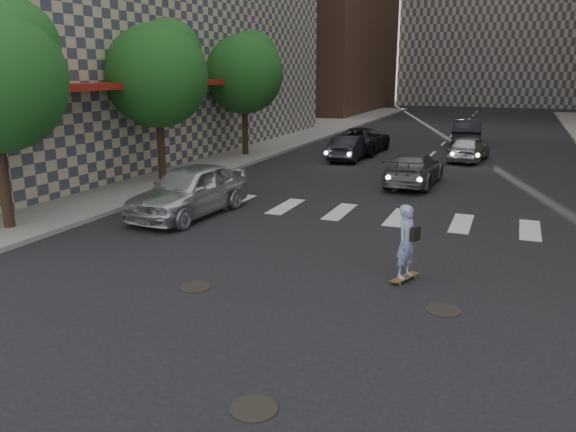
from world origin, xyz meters
name	(u,v)px	position (x,y,z in m)	size (l,w,h in m)	color
ground	(253,324)	(0.00, 0.00, 0.00)	(160.00, 160.00, 0.00)	black
sidewalk_left	(179,148)	(-14.50, 20.00, 0.07)	(13.00, 80.00, 0.15)	gray
tree_b	(160,71)	(-9.45, 11.14, 4.65)	(4.20, 4.20, 6.60)	#382619
tree_c	(246,70)	(-9.45, 19.14, 4.65)	(4.20, 4.20, 6.60)	#382619
manhole_a	(254,408)	(1.20, -2.50, 0.01)	(0.70, 0.70, 0.02)	black
manhole_b	(195,287)	(-2.00, 1.20, 0.01)	(0.70, 0.70, 0.02)	black
manhole_c	(443,310)	(3.30, 2.00, 0.01)	(0.70, 0.70, 0.02)	black
skateboarder	(407,242)	(2.27, 3.36, 0.94)	(0.61, 0.92, 1.79)	brown
silver_sedan	(190,190)	(-5.50, 6.74, 0.85)	(2.00, 4.98, 1.70)	silver
traffic_car_a	(350,148)	(-3.81, 20.00, 0.67)	(1.41, 4.05, 1.33)	black
traffic_car_b	(414,169)	(0.50, 14.61, 0.68)	(1.90, 4.68, 1.36)	#56585D
traffic_car_c	(362,140)	(-3.95, 23.09, 0.72)	(2.39, 5.18, 1.44)	black
traffic_car_d	(469,148)	(2.11, 22.03, 0.68)	(1.62, 4.01, 1.37)	#A8AAAF
traffic_car_e	(467,132)	(1.45, 28.91, 0.81)	(1.71, 4.91, 1.62)	black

